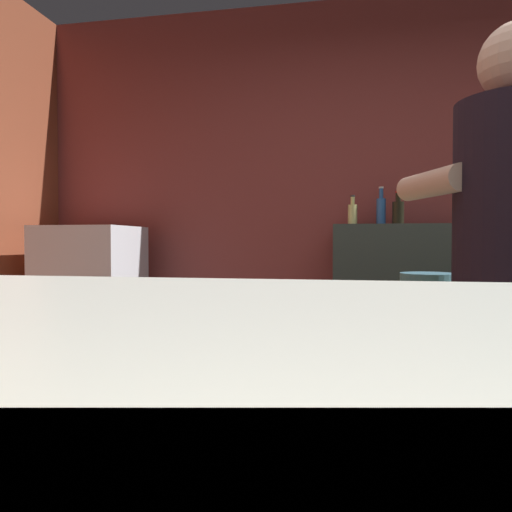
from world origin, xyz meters
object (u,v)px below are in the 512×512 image
(mini_fridge, at_px, (91,316))
(mixing_bowl, at_px, (428,281))
(bottle_soy, at_px, (353,213))
(bottle_hot_sauce, at_px, (460,206))
(bottle_vinegar, at_px, (381,210))
(bottle_olive_oil, at_px, (398,212))

(mini_fridge, bearing_deg, mixing_bowl, -28.69)
(mini_fridge, bearing_deg, bottle_soy, 6.72)
(bottle_hot_sauce, bearing_deg, mixing_bowl, -106.48)
(mixing_bowl, relative_size, bottle_vinegar, 0.85)
(mini_fridge, height_order, bottle_soy, bottle_soy)
(bottle_soy, xyz_separation_m, bottle_vinegar, (0.18, 0.02, 0.02))
(mini_fridge, distance_m, mixing_bowl, 2.26)
(bottle_soy, bearing_deg, bottle_vinegar, 5.56)
(bottle_hot_sauce, bearing_deg, bottle_soy, 169.50)
(bottle_olive_oil, bearing_deg, bottle_hot_sauce, -13.09)
(mixing_bowl, xyz_separation_m, bottle_olive_oil, (0.00, 1.24, 0.33))
(bottle_soy, distance_m, bottle_vinegar, 0.18)
(bottle_hot_sauce, bearing_deg, bottle_olive_oil, 166.91)
(mini_fridge, xyz_separation_m, bottle_vinegar, (1.86, 0.22, 0.69))
(mini_fridge, xyz_separation_m, mixing_bowl, (1.96, -1.07, 0.35))
(bottle_hot_sauce, xyz_separation_m, bottle_vinegar, (-0.44, 0.13, -0.01))
(bottle_olive_oil, relative_size, bottle_hot_sauce, 0.77)
(bottle_olive_oil, xyz_separation_m, bottle_vinegar, (-0.10, 0.05, 0.01))
(bottle_soy, bearing_deg, bottle_olive_oil, -7.23)
(bottle_olive_oil, xyz_separation_m, bottle_hot_sauce, (0.34, -0.08, 0.02))
(mixing_bowl, relative_size, bottle_olive_oil, 0.99)
(bottle_olive_oil, distance_m, bottle_soy, 0.28)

